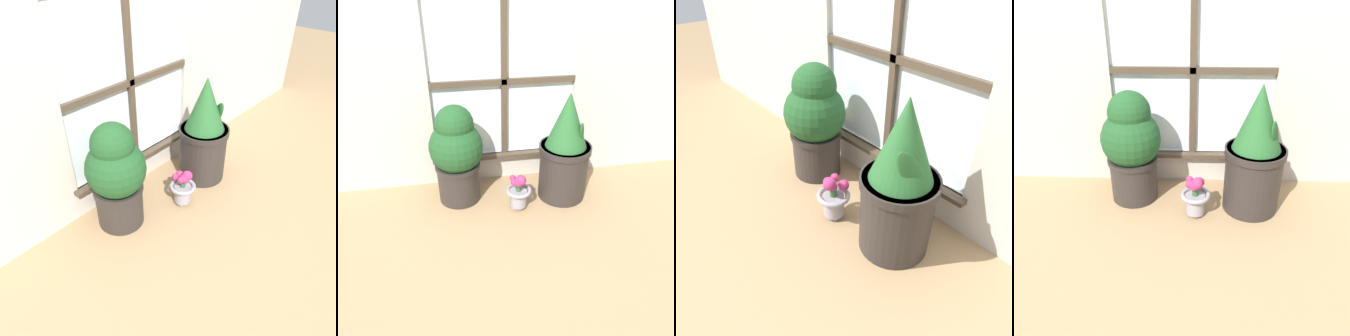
% 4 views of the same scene
% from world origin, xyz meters
% --- Properties ---
extents(ground_plane, '(10.00, 10.00, 0.00)m').
position_xyz_m(ground_plane, '(0.00, 0.00, 0.00)').
color(ground_plane, tan).
extents(potted_plant_left, '(0.34, 0.34, 0.65)m').
position_xyz_m(potted_plant_left, '(-0.34, 0.28, 0.34)').
color(potted_plant_left, '#2D2826').
rests_on(potted_plant_left, ground_plane).
extents(potted_plant_right, '(0.33, 0.33, 0.72)m').
position_xyz_m(potted_plant_right, '(0.34, 0.19, 0.33)').
color(potted_plant_right, '#2D2826').
rests_on(potted_plant_right, ground_plane).
extents(flower_vase, '(0.16, 0.16, 0.26)m').
position_xyz_m(flower_vase, '(0.02, 0.10, 0.13)').
color(flower_vase, '#99939E').
rests_on(flower_vase, ground_plane).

